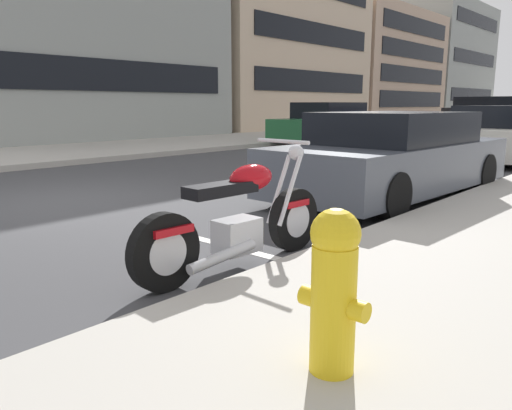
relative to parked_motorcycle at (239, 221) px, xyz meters
The scene contains 13 objects.
ground_plane 3.98m from the parked_motorcycle, 84.12° to the left, with size 260.00×260.00×0.00m, color #3D3D3F.
sidewalk_far_curb 16.36m from the parked_motorcycle, 40.68° to the left, with size 120.00×5.00×0.14m, color #ADA89E.
parking_stall_stripe 0.66m from the parked_motorcycle, 37.46° to the left, with size 0.12×2.20×0.01m, color silver.
parked_motorcycle is the anchor object (origin of this frame).
parked_car_at_intersection 4.20m from the parked_motorcycle, ahead, with size 4.72×2.04×1.31m.
parked_car_second_in_row 10.54m from the parked_motorcycle, ahead, with size 4.31×1.98×1.40m.
crossing_truck 29.55m from the parked_motorcycle, 13.10° to the left, with size 2.36×5.11×1.87m.
car_opposite_curb 14.52m from the parked_motorcycle, 30.59° to the left, with size 4.55×2.07×1.50m.
fire_hydrant 2.08m from the parked_motorcycle, 124.08° to the right, with size 0.24×0.36×0.82m.
townhouse_mid_block 21.02m from the parked_motorcycle, 67.99° to the left, with size 11.27×11.96×11.06m.
townhouse_behind_pole 26.81m from the parked_motorcycle, 41.16° to the left, with size 11.82×8.68×11.95m.
townhouse_corner_block 37.00m from the parked_motorcycle, 29.53° to the left, with size 11.91×10.46×8.12m.
townhouse_near_left 48.18m from the parked_motorcycle, 21.88° to the left, with size 12.22×9.89×10.29m.
Camera 1 is at (-3.51, -6.87, 1.43)m, focal length 35.05 mm.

